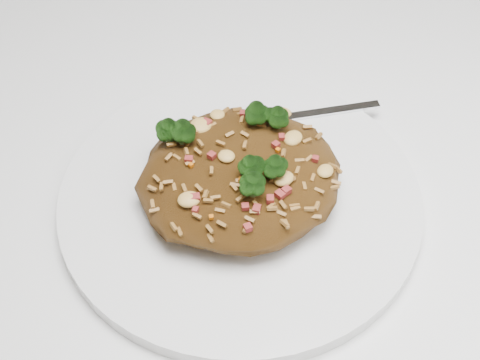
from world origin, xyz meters
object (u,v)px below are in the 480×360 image
plate (240,198)px  fork (302,115)px  fried_rice (240,169)px  dining_table (349,234)px

plate → fork: bearing=35.9°
plate → fried_rice: size_ratio=1.82×
plate → fried_rice: bearing=81.1°
plate → fried_rice: fried_rice is taller
fried_rice → fork: 0.11m
fried_rice → fork: fried_rice is taller
dining_table → fork: fork is taller
dining_table → fork: size_ratio=7.40×
plate → fork: 0.11m
fried_rice → fork: size_ratio=1.00×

